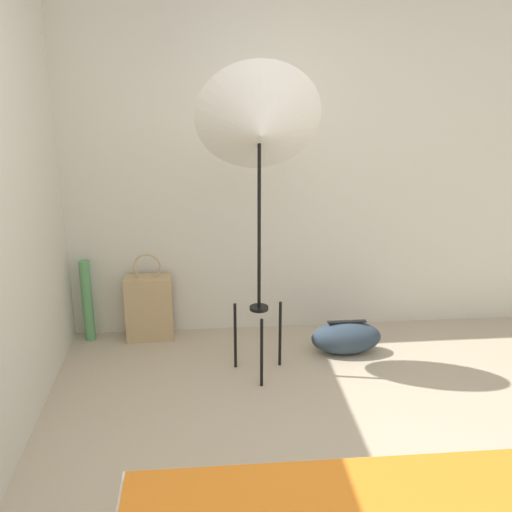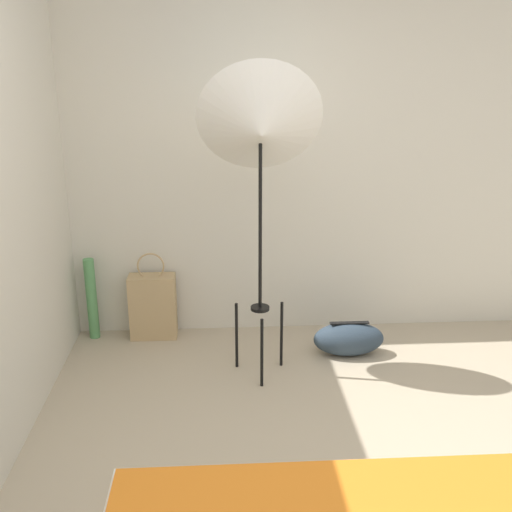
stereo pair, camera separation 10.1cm
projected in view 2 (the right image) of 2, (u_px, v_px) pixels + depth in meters
wall_back at (285, 158)px, 4.26m from camera, size 8.00×0.05×2.60m
photo_umbrella at (260, 129)px, 3.46m from camera, size 0.76×0.52×1.98m
tote_bag at (153, 306)px, 4.40m from camera, size 0.34×0.17×0.65m
duffel_bag at (349, 339)px, 4.17m from camera, size 0.49×0.24×0.24m
paper_roll at (92, 299)px, 4.37m from camera, size 0.08×0.08×0.61m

